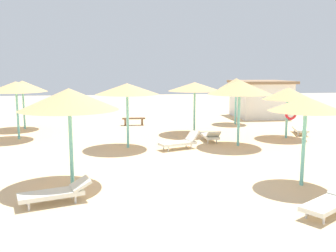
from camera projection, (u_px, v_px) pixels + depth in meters
The scene contains 17 objects.
ground_plane at pixel (180, 172), 12.97m from camera, with size 80.00×80.00×0.00m, color #DBBA8C.
parasol_0 at pixel (69, 99), 11.14m from camera, with size 3.03×3.03×3.05m.
parasol_1 at pixel (288, 94), 19.07m from camera, with size 2.66×2.66×2.68m.
parasol_2 at pixel (240, 87), 17.05m from camera, with size 3.01×3.01×3.13m.
parasol_3 at pixel (306, 105), 11.13m from camera, with size 2.27×2.27×2.80m.
parasol_4 at pixel (127, 89), 16.65m from camera, with size 2.91×2.91×2.99m.
parasol_6 at pixel (16, 87), 18.70m from camera, with size 2.82×2.82×3.00m.
parasol_7 at pixel (22, 86), 21.93m from camera, with size 2.91×2.91×2.94m.
parasol_8 at pixel (195, 87), 20.37m from camera, with size 3.01×3.01×2.91m.
parasol_9 at pixel (236, 84), 24.08m from camera, with size 2.30×2.30×3.04m.
lounger_0 at pixel (56, 192), 9.92m from camera, with size 2.02×1.21×0.61m.
lounger_1 at pixel (300, 128), 20.67m from camera, with size 1.18×2.00×0.68m.
lounger_2 at pixel (210, 135), 18.42m from camera, with size 0.65×1.91×0.67m.
lounger_3 at pixel (330, 201), 9.22m from camera, with size 1.92×1.54×0.78m.
lounger_4 at pixel (180, 142), 16.71m from camera, with size 1.96×1.26×0.79m.
bench_0 at pixel (134, 120), 23.80m from camera, with size 1.51×0.43×0.49m.
beach_cabana at pixel (260, 99), 27.82m from camera, with size 4.08×4.25×2.77m.
Camera 1 is at (-2.14, -12.39, 3.62)m, focal length 39.02 mm.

